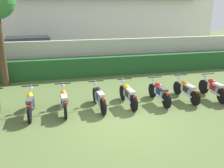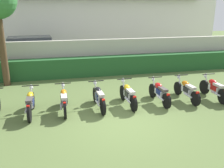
{
  "view_description": "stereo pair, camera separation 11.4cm",
  "coord_description": "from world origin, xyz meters",
  "px_view_note": "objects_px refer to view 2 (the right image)",
  "views": [
    {
      "loc": [
        -2.18,
        -7.05,
        3.63
      ],
      "look_at": [
        0.0,
        1.68,
        0.83
      ],
      "focal_mm": 38.89,
      "sensor_mm": 36.0,
      "label": 1
    },
    {
      "loc": [
        -2.07,
        -7.08,
        3.63
      ],
      "look_at": [
        0.0,
        1.68,
        0.83
      ],
      "focal_mm": 38.89,
      "sensor_mm": 36.0,
      "label": 2
    }
  ],
  "objects_px": {
    "motorcycle_in_row_1": "(31,103)",
    "motorcycle_in_row_5": "(159,92)",
    "parked_car": "(33,51)",
    "motorcycle_in_row_2": "(64,100)",
    "motorcycle_in_row_6": "(187,90)",
    "motorcycle_in_row_3": "(99,97)",
    "motorcycle_in_row_7": "(214,88)",
    "motorcycle_in_row_4": "(128,94)"
  },
  "relations": [
    {
      "from": "motorcycle_in_row_2",
      "to": "motorcycle_in_row_5",
      "type": "distance_m",
      "value": 3.75
    },
    {
      "from": "parked_car",
      "to": "motorcycle_in_row_2",
      "type": "distance_m",
      "value": 8.55
    },
    {
      "from": "parked_car",
      "to": "motorcycle_in_row_1",
      "type": "xyz_separation_m",
      "value": [
        0.45,
        -8.38,
        -0.48
      ]
    },
    {
      "from": "motorcycle_in_row_3",
      "to": "motorcycle_in_row_6",
      "type": "bearing_deg",
      "value": -92.21
    },
    {
      "from": "motorcycle_in_row_7",
      "to": "motorcycle_in_row_3",
      "type": "bearing_deg",
      "value": 87.95
    },
    {
      "from": "motorcycle_in_row_4",
      "to": "motorcycle_in_row_6",
      "type": "relative_size",
      "value": 0.97
    },
    {
      "from": "motorcycle_in_row_3",
      "to": "motorcycle_in_row_5",
      "type": "distance_m",
      "value": 2.46
    },
    {
      "from": "motorcycle_in_row_5",
      "to": "parked_car",
      "type": "bearing_deg",
      "value": 30.56
    },
    {
      "from": "motorcycle_in_row_2",
      "to": "motorcycle_in_row_6",
      "type": "relative_size",
      "value": 0.96
    },
    {
      "from": "motorcycle_in_row_4",
      "to": "motorcycle_in_row_6",
      "type": "distance_m",
      "value": 2.52
    },
    {
      "from": "parked_car",
      "to": "motorcycle_in_row_5",
      "type": "relative_size",
      "value": 2.51
    },
    {
      "from": "motorcycle_in_row_5",
      "to": "motorcycle_in_row_1",
      "type": "bearing_deg",
      "value": 88.19
    },
    {
      "from": "motorcycle_in_row_4",
      "to": "motorcycle_in_row_1",
      "type": "bearing_deg",
      "value": 88.37
    },
    {
      "from": "motorcycle_in_row_3",
      "to": "motorcycle_in_row_5",
      "type": "relative_size",
      "value": 1.01
    },
    {
      "from": "motorcycle_in_row_1",
      "to": "motorcycle_in_row_6",
      "type": "xyz_separation_m",
      "value": [
        6.14,
        0.06,
        -0.01
      ]
    },
    {
      "from": "motorcycle_in_row_4",
      "to": "motorcycle_in_row_6",
      "type": "height_order",
      "value": "motorcycle_in_row_4"
    },
    {
      "from": "motorcycle_in_row_3",
      "to": "motorcycle_in_row_4",
      "type": "distance_m",
      "value": 1.16
    },
    {
      "from": "motorcycle_in_row_1",
      "to": "motorcycle_in_row_7",
      "type": "xyz_separation_m",
      "value": [
        7.31,
        -0.08,
        0.0
      ]
    },
    {
      "from": "parked_car",
      "to": "motorcycle_in_row_4",
      "type": "height_order",
      "value": "parked_car"
    },
    {
      "from": "parked_car",
      "to": "motorcycle_in_row_1",
      "type": "distance_m",
      "value": 8.41
    },
    {
      "from": "parked_car",
      "to": "motorcycle_in_row_7",
      "type": "distance_m",
      "value": 11.49
    },
    {
      "from": "parked_car",
      "to": "motorcycle_in_row_4",
      "type": "distance_m",
      "value": 9.28
    },
    {
      "from": "motorcycle_in_row_2",
      "to": "motorcycle_in_row_3",
      "type": "relative_size",
      "value": 0.99
    },
    {
      "from": "motorcycle_in_row_2",
      "to": "motorcycle_in_row_4",
      "type": "distance_m",
      "value": 2.45
    },
    {
      "from": "motorcycle_in_row_3",
      "to": "motorcycle_in_row_2",
      "type": "bearing_deg",
      "value": 88.22
    },
    {
      "from": "motorcycle_in_row_2",
      "to": "motorcycle_in_row_1",
      "type": "bearing_deg",
      "value": 90.51
    },
    {
      "from": "motorcycle_in_row_4",
      "to": "motorcycle_in_row_7",
      "type": "relative_size",
      "value": 0.99
    },
    {
      "from": "motorcycle_in_row_3",
      "to": "motorcycle_in_row_5",
      "type": "bearing_deg",
      "value": -92.64
    },
    {
      "from": "motorcycle_in_row_5",
      "to": "motorcycle_in_row_6",
      "type": "xyz_separation_m",
      "value": [
        1.22,
        0.03,
        -0.0
      ]
    },
    {
      "from": "motorcycle_in_row_1",
      "to": "motorcycle_in_row_5",
      "type": "distance_m",
      "value": 4.92
    },
    {
      "from": "motorcycle_in_row_1",
      "to": "motorcycle_in_row_4",
      "type": "height_order",
      "value": "motorcycle_in_row_1"
    },
    {
      "from": "motorcycle_in_row_6",
      "to": "motorcycle_in_row_7",
      "type": "height_order",
      "value": "motorcycle_in_row_7"
    },
    {
      "from": "parked_car",
      "to": "motorcycle_in_row_5",
      "type": "height_order",
      "value": "parked_car"
    },
    {
      "from": "parked_car",
      "to": "motorcycle_in_row_2",
      "type": "height_order",
      "value": "parked_car"
    },
    {
      "from": "motorcycle_in_row_2",
      "to": "motorcycle_in_row_3",
      "type": "xyz_separation_m",
      "value": [
        1.29,
        0.02,
        -0.0
      ]
    },
    {
      "from": "parked_car",
      "to": "motorcycle_in_row_5",
      "type": "bearing_deg",
      "value": -62.1
    },
    {
      "from": "motorcycle_in_row_2",
      "to": "motorcycle_in_row_3",
      "type": "bearing_deg",
      "value": -88.43
    },
    {
      "from": "motorcycle_in_row_7",
      "to": "motorcycle_in_row_2",
      "type": "bearing_deg",
      "value": 88.41
    },
    {
      "from": "motorcycle_in_row_5",
      "to": "motorcycle_in_row_7",
      "type": "xyz_separation_m",
      "value": [
        2.39,
        -0.11,
        0.01
      ]
    },
    {
      "from": "motorcycle_in_row_6",
      "to": "motorcycle_in_row_2",
      "type": "bearing_deg",
      "value": 89.24
    },
    {
      "from": "motorcycle_in_row_1",
      "to": "motorcycle_in_row_3",
      "type": "xyz_separation_m",
      "value": [
        2.46,
        0.02,
        -0.0
      ]
    },
    {
      "from": "motorcycle_in_row_2",
      "to": "motorcycle_in_row_4",
      "type": "bearing_deg",
      "value": -88.11
    }
  ]
}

